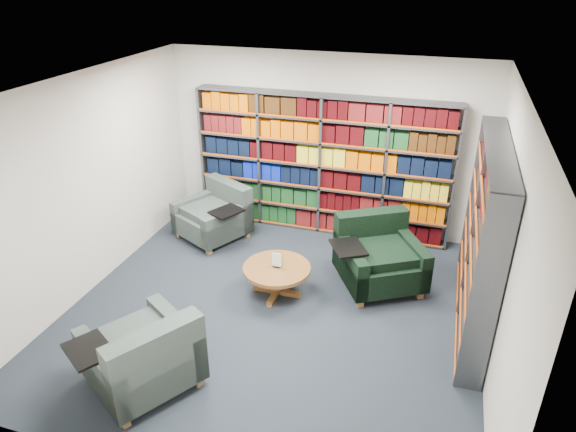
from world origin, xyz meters
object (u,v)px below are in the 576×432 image
(chair_green_right, at_px, (377,257))
(coffee_table, at_px, (277,272))
(chair_teal_left, at_px, (217,216))
(chair_teal_front, at_px, (145,360))

(chair_green_right, distance_m, coffee_table, 1.39)
(chair_teal_left, height_order, chair_green_right, chair_green_right)
(chair_green_right, bearing_deg, chair_teal_left, 168.08)
(chair_green_right, bearing_deg, coffee_table, -149.29)
(chair_teal_left, relative_size, chair_teal_front, 0.93)
(chair_teal_left, bearing_deg, chair_teal_front, -77.92)
(chair_teal_left, relative_size, coffee_table, 1.43)
(chair_teal_left, distance_m, chair_teal_front, 3.32)
(chair_teal_front, height_order, coffee_table, chair_teal_front)
(chair_green_right, relative_size, coffee_table, 1.57)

